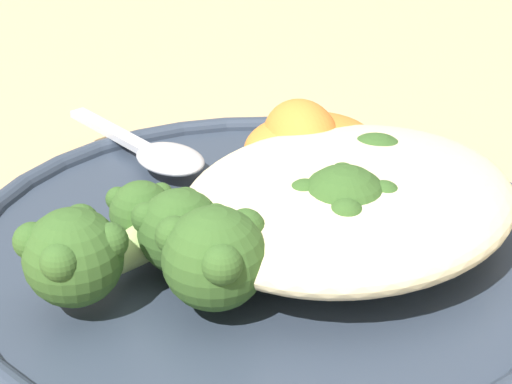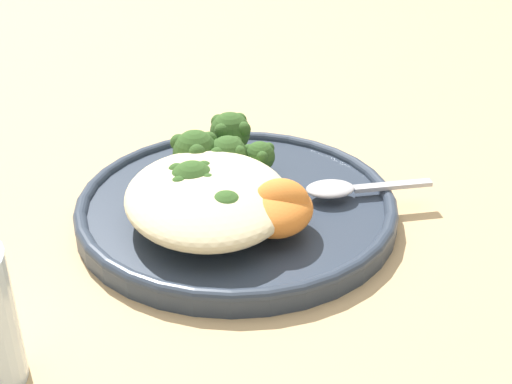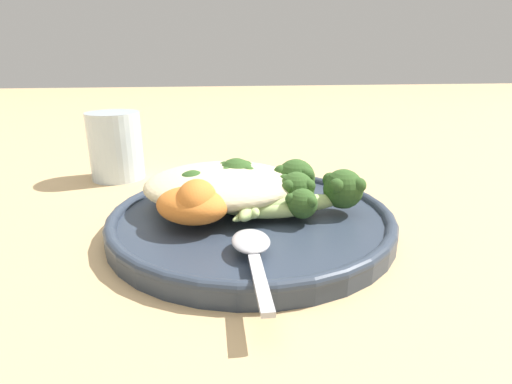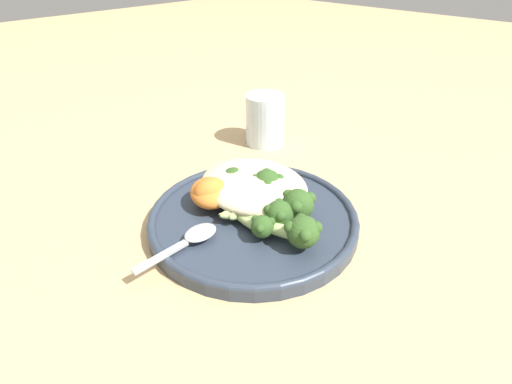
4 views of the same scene
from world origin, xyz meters
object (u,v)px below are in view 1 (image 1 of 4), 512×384
Objects in this scene: broccoli_stalk_2 at (188,228)px; broccoli_stalk_5 at (329,211)px; broccoli_stalk_4 at (253,218)px; broccoli_stalk_7 at (359,174)px; broccoli_stalk_3 at (217,251)px; quinoa_mound at (350,200)px; spoon at (159,153)px; broccoli_stalk_1 at (104,246)px; broccoli_stalk_6 at (293,201)px; sweet_potato_chunk_1 at (301,140)px; broccoli_stalk_0 at (163,209)px; sweet_potato_chunk_0 at (311,147)px; plate at (263,252)px.

broccoli_stalk_5 reaches higher than broccoli_stalk_2.
broccoli_stalk_4 is 1.12× the size of broccoli_stalk_7.
broccoli_stalk_3 is 0.99× the size of broccoli_stalk_5.
spoon is at bearing -82.37° from quinoa_mound.
broccoli_stalk_7 is (-0.09, 0.01, -0.00)m from broccoli_stalk_2.
quinoa_mound is 1.29× the size of broccoli_stalk_1.
sweet_potato_chunk_1 is at bearing 114.57° from broccoli_stalk_6.
broccoli_stalk_0 is 0.05m from broccoli_stalk_3.
sweet_potato_chunk_1 is 0.08m from spoon.
broccoli_stalk_3 reaches higher than broccoli_stalk_4.
broccoli_stalk_2 is at bearing -128.03° from broccoli_stalk_5.
broccoli_stalk_3 is 1.44× the size of sweet_potato_chunk_0.
broccoli_stalk_2 is (0.01, 0.03, 0.00)m from broccoli_stalk_0.
broccoli_stalk_7 is at bearing 62.50° from broccoli_stalk_6.
plate is at bearing 174.15° from spoon.
plate is at bearing 161.82° from broccoli_stalk_3.
spoon is at bearing -147.60° from broccoli_stalk_2.
broccoli_stalk_1 is 0.13m from sweet_potato_chunk_0.
plate is 0.06m from broccoli_stalk_7.
broccoli_stalk_1 is at bearing 26.74° from broccoli_stalk_0.
sweet_potato_chunk_0 is (-0.13, -0.01, -0.00)m from broccoli_stalk_1.
quinoa_mound is (-0.03, 0.03, 0.03)m from plate.
broccoli_stalk_0 is 0.06m from broccoli_stalk_6.
broccoli_stalk_6 is at bearing -60.36° from quinoa_mound.
sweet_potato_chunk_1 is at bearing 138.72° from broccoli_stalk_5.
broccoli_stalk_1 is at bearing -21.76° from quinoa_mound.
plate is at bearing 24.58° from sweet_potato_chunk_0.
plate is at bearing 142.85° from broccoli_stalk_0.
broccoli_stalk_6 reaches higher than broccoli_stalk_0.
broccoli_stalk_4 is at bearing 163.61° from broccoli_stalk_3.
spoon is (-0.02, -0.10, -0.01)m from broccoli_stalk_4.
broccoli_stalk_3 is at bearing 50.74° from broccoli_stalk_2.
broccoli_stalk_3 is 0.06m from broccoli_stalk_5.
sweet_potato_chunk_0 is at bearing -144.58° from spoon.
sweet_potato_chunk_1 reaches higher than broccoli_stalk_6.
sweet_potato_chunk_1 is (-0.10, -0.05, 0.00)m from broccoli_stalk_3.
sweet_potato_chunk_1 reaches higher than quinoa_mound.
broccoli_stalk_4 is 0.76× the size of spoon.
broccoli_stalk_2 is at bearing -3.78° from plate.
sweet_potato_chunk_0 is at bearing 138.48° from broccoli_stalk_4.
broccoli_stalk_1 reaches higher than plate.
quinoa_mound is 0.03m from broccoli_stalk_7.
broccoli_stalk_3 and sweet_potato_chunk_1 have the same top height.
quinoa_mound reaches higher than sweet_potato_chunk_0.
broccoli_stalk_3 reaches higher than broccoli_stalk_1.
broccoli_stalk_5 is (-0.09, 0.04, 0.00)m from broccoli_stalk_1.
broccoli_stalk_4 is 0.06m from broccoli_stalk_7.
sweet_potato_chunk_0 is 1.48× the size of sweet_potato_chunk_1.
broccoli_stalk_6 is (-0.00, -0.03, -0.01)m from broccoli_stalk_5.
broccoli_stalk_3 reaches higher than quinoa_mound.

